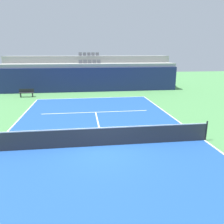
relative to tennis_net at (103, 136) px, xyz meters
name	(u,v)px	position (x,y,z in m)	size (l,w,h in m)	color
ground_plane	(103,146)	(0.00, 0.00, -0.51)	(80.00, 80.00, 0.00)	#4C8C4C
court_surface	(103,146)	(0.00, 0.00, -0.50)	(11.00, 24.00, 0.01)	#1E4C99
baseline_far	(92,98)	(0.00, 11.95, -0.50)	(11.00, 0.10, 0.00)	white
sideline_right	(204,140)	(5.45, 0.00, -0.50)	(0.10, 24.00, 0.00)	white
service_line_far	(96,112)	(0.00, 6.40, -0.50)	(8.26, 0.10, 0.00)	white
centre_service_line	(99,125)	(0.00, 3.20, -0.50)	(0.10, 6.40, 0.00)	white
back_wall	(91,80)	(0.00, 15.71, 0.89)	(20.88, 0.30, 2.80)	navy
stands_tier_lower	(90,77)	(0.00, 17.06, 1.10)	(20.88, 2.40, 3.22)	#9E9E99
stands_tier_upper	(89,72)	(0.00, 19.46, 1.52)	(20.88, 2.40, 4.07)	#9E9E99
seating_row_lower	(90,62)	(0.00, 17.16, 2.84)	(2.66, 0.44, 0.44)	slate
seating_row_upper	(89,55)	(0.00, 19.56, 3.68)	(2.66, 0.44, 0.44)	slate
tennis_net	(103,136)	(0.00, 0.00, 0.00)	(11.08, 0.08, 1.07)	black
player_bench	(26,92)	(-6.79, 13.47, 0.00)	(1.50, 0.40, 0.85)	#232328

